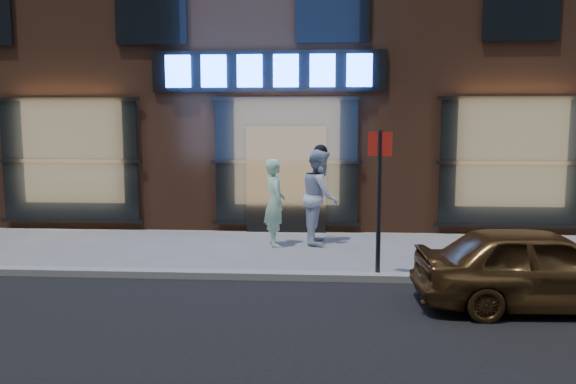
# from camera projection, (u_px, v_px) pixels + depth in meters

# --- Properties ---
(ground) EXTENTS (90.00, 90.00, 0.00)m
(ground) POSITION_uv_depth(u_px,v_px,m) (269.00, 279.00, 8.87)
(ground) COLOR slate
(ground) RESTS_ON ground
(curb) EXTENTS (60.00, 0.25, 0.12)m
(curb) POSITION_uv_depth(u_px,v_px,m) (269.00, 276.00, 8.86)
(curb) COLOR gray
(curb) RESTS_ON ground
(storefront_building) EXTENTS (30.20, 8.28, 10.30)m
(storefront_building) POSITION_uv_depth(u_px,v_px,m) (296.00, 29.00, 16.16)
(storefront_building) COLOR #54301E
(storefront_building) RESTS_ON ground
(man_bowtie) EXTENTS (0.59, 0.74, 1.76)m
(man_bowtie) POSITION_uv_depth(u_px,v_px,m) (275.00, 203.00, 11.20)
(man_bowtie) COLOR #ABE1B7
(man_bowtie) RESTS_ON ground
(man_cap) EXTENTS (0.74, 0.94, 1.94)m
(man_cap) POSITION_uv_depth(u_px,v_px,m) (320.00, 196.00, 11.48)
(man_cap) COLOR silver
(man_cap) RESTS_ON ground
(gold_sedan) EXTENTS (3.31, 1.43, 1.11)m
(gold_sedan) POSITION_uv_depth(u_px,v_px,m) (540.00, 268.00, 7.40)
(gold_sedan) COLOR brown
(gold_sedan) RESTS_ON ground
(sign_post) EXTENTS (0.36, 0.16, 2.34)m
(sign_post) POSITION_uv_depth(u_px,v_px,m) (379.00, 190.00, 8.68)
(sign_post) COLOR #262628
(sign_post) RESTS_ON ground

